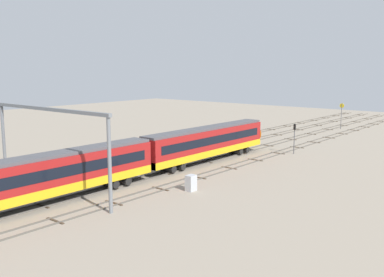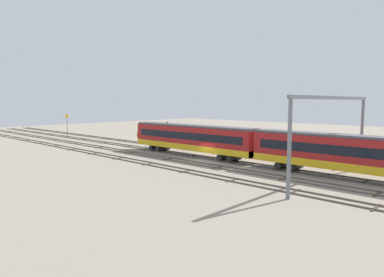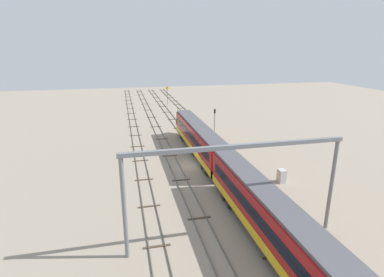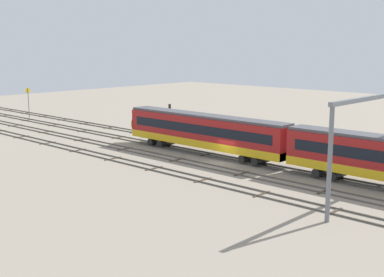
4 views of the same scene
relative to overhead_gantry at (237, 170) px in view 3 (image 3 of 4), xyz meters
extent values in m
plane|color=gray|center=(18.70, -0.24, -6.92)|extent=(188.50, 188.50, 0.00)
cube|color=#59544C|center=(18.70, -8.11, -6.84)|extent=(172.50, 0.07, 0.16)
cube|color=#59544C|center=(18.70, -6.67, -6.84)|extent=(172.50, 0.07, 0.16)
cube|color=#473828|center=(-4.52, -7.39, -6.88)|extent=(0.24, 2.40, 0.08)
cube|color=#473828|center=(2.11, -7.39, -6.88)|extent=(0.24, 2.40, 0.08)
cube|color=#473828|center=(8.75, -7.39, -6.88)|extent=(0.24, 2.40, 0.08)
cube|color=#473828|center=(15.38, -7.39, -6.88)|extent=(0.24, 2.40, 0.08)
cube|color=#473828|center=(22.02, -7.39, -6.88)|extent=(0.24, 2.40, 0.08)
cube|color=#473828|center=(28.65, -7.39, -6.88)|extent=(0.24, 2.40, 0.08)
cube|color=#473828|center=(35.28, -7.39, -6.88)|extent=(0.24, 2.40, 0.08)
cube|color=#473828|center=(41.92, -7.39, -6.88)|extent=(0.24, 2.40, 0.08)
cube|color=#473828|center=(48.55, -7.39, -6.88)|extent=(0.24, 2.40, 0.08)
cube|color=#473828|center=(55.19, -7.39, -6.88)|extent=(0.24, 2.40, 0.08)
cube|color=#473828|center=(61.82, -7.39, -6.88)|extent=(0.24, 2.40, 0.08)
cube|color=#473828|center=(68.46, -7.39, -6.88)|extent=(0.24, 2.40, 0.08)
cube|color=#473828|center=(75.09, -7.39, -6.88)|extent=(0.24, 2.40, 0.08)
cube|color=#473828|center=(81.73, -7.39, -6.88)|extent=(0.24, 2.40, 0.08)
cube|color=#473828|center=(88.36, -7.39, -6.88)|extent=(0.24, 2.40, 0.08)
cube|color=#473828|center=(95.00, -7.39, -6.88)|extent=(0.24, 2.40, 0.08)
cube|color=#473828|center=(101.63, -7.39, -6.88)|extent=(0.24, 2.40, 0.08)
cube|color=#59544C|center=(18.70, -3.34, -6.84)|extent=(172.50, 0.07, 0.16)
cube|color=#59544C|center=(18.70, -1.91, -6.84)|extent=(172.50, 0.07, 0.16)
cube|color=#473828|center=(-2.87, -2.63, -6.88)|extent=(0.24, 2.40, 0.08)
cube|color=#473828|center=(5.76, -2.63, -6.88)|extent=(0.24, 2.40, 0.08)
cube|color=#473828|center=(14.39, -2.63, -6.88)|extent=(0.24, 2.40, 0.08)
cube|color=#473828|center=(23.01, -2.63, -6.88)|extent=(0.24, 2.40, 0.08)
cube|color=#473828|center=(31.64, -2.63, -6.88)|extent=(0.24, 2.40, 0.08)
cube|color=#473828|center=(40.26, -2.63, -6.88)|extent=(0.24, 2.40, 0.08)
cube|color=#473828|center=(48.89, -2.63, -6.88)|extent=(0.24, 2.40, 0.08)
cube|color=#473828|center=(57.51, -2.63, -6.88)|extent=(0.24, 2.40, 0.08)
cube|color=#473828|center=(66.14, -2.63, -6.88)|extent=(0.24, 2.40, 0.08)
cube|color=#473828|center=(74.76, -2.63, -6.88)|extent=(0.24, 2.40, 0.08)
cube|color=#473828|center=(83.39, -2.63, -6.88)|extent=(0.24, 2.40, 0.08)
cube|color=#473828|center=(92.01, -2.63, -6.88)|extent=(0.24, 2.40, 0.08)
cube|color=#473828|center=(100.64, -2.63, -6.88)|extent=(0.24, 2.40, 0.08)
cube|color=#59544C|center=(18.70, 1.42, -6.84)|extent=(172.50, 0.07, 0.16)
cube|color=#59544C|center=(18.70, 2.86, -6.84)|extent=(172.50, 0.07, 0.16)
cube|color=#473828|center=(4.32, 2.14, -6.88)|extent=(0.24, 2.40, 0.08)
cube|color=#473828|center=(13.91, 2.14, -6.88)|extent=(0.24, 2.40, 0.08)
cube|color=#473828|center=(23.49, 2.14, -6.88)|extent=(0.24, 2.40, 0.08)
cube|color=#473828|center=(33.07, 2.14, -6.88)|extent=(0.24, 2.40, 0.08)
cube|color=#473828|center=(42.66, 2.14, -6.88)|extent=(0.24, 2.40, 0.08)
cube|color=#473828|center=(52.24, 2.14, -6.88)|extent=(0.24, 2.40, 0.08)
cube|color=#473828|center=(61.82, 2.14, -6.88)|extent=(0.24, 2.40, 0.08)
cube|color=#473828|center=(71.41, 2.14, -6.88)|extent=(0.24, 2.40, 0.08)
cube|color=#473828|center=(80.99, 2.14, -6.88)|extent=(0.24, 2.40, 0.08)
cube|color=#473828|center=(90.57, 2.14, -6.88)|extent=(0.24, 2.40, 0.08)
cube|color=#473828|center=(100.16, 2.14, -6.88)|extent=(0.24, 2.40, 0.08)
cube|color=#59544C|center=(18.70, 6.19, -6.84)|extent=(172.50, 0.07, 0.16)
cube|color=#59544C|center=(18.70, 7.62, -6.84)|extent=(172.50, 0.07, 0.16)
cube|color=#473828|center=(0.73, 6.90, -6.88)|extent=(0.24, 2.40, 0.08)
cube|color=#473828|center=(7.92, 6.90, -6.88)|extent=(0.24, 2.40, 0.08)
cube|color=#473828|center=(15.10, 6.90, -6.88)|extent=(0.24, 2.40, 0.08)
cube|color=#473828|center=(22.29, 6.90, -6.88)|extent=(0.24, 2.40, 0.08)
cube|color=#473828|center=(29.48, 6.90, -6.88)|extent=(0.24, 2.40, 0.08)
cube|color=#473828|center=(36.67, 6.90, -6.88)|extent=(0.24, 2.40, 0.08)
cube|color=#473828|center=(43.85, 6.90, -6.88)|extent=(0.24, 2.40, 0.08)
cube|color=#473828|center=(51.04, 6.90, -6.88)|extent=(0.24, 2.40, 0.08)
cube|color=#473828|center=(58.23, 6.90, -6.88)|extent=(0.24, 2.40, 0.08)
cube|color=#473828|center=(65.42, 6.90, -6.88)|extent=(0.24, 2.40, 0.08)
cube|color=#473828|center=(72.61, 6.90, -6.88)|extent=(0.24, 2.40, 0.08)
cube|color=#473828|center=(79.79, 6.90, -6.88)|extent=(0.24, 2.40, 0.08)
cube|color=#473828|center=(86.98, 6.90, -6.88)|extent=(0.24, 2.40, 0.08)
cube|color=#473828|center=(94.17, 6.90, -6.88)|extent=(0.24, 2.40, 0.08)
cube|color=#473828|center=(101.36, 6.90, -6.88)|extent=(0.24, 2.40, 0.08)
cube|color=maroon|center=(23.45, -2.63, -4.06)|extent=(24.00, 2.90, 3.60)
cube|color=gold|center=(23.45, -2.63, -5.41)|extent=(24.00, 2.94, 0.90)
cube|color=#4C4C51|center=(23.45, -2.63, -2.11)|extent=(24.00, 2.50, 0.30)
cube|color=black|center=(23.45, -4.09, -3.63)|extent=(22.00, 0.04, 1.10)
cube|color=black|center=(23.45, -1.17, -3.63)|extent=(22.00, 0.04, 1.10)
cylinder|color=black|center=(14.87, -2.63, -6.31)|extent=(0.90, 2.70, 0.90)
cylinder|color=black|center=(16.67, -2.63, -6.31)|extent=(0.90, 2.70, 0.90)
cylinder|color=black|center=(30.23, -2.63, -6.31)|extent=(0.90, 2.70, 0.90)
cylinder|color=black|center=(32.03, -2.63, -6.31)|extent=(0.90, 2.70, 0.90)
cube|color=maroon|center=(-1.35, -2.63, -4.06)|extent=(24.00, 2.90, 3.60)
cube|color=gold|center=(-1.35, -2.63, -5.41)|extent=(24.00, 2.94, 0.90)
cube|color=#4C4C51|center=(-1.35, -2.63, -2.11)|extent=(24.00, 2.50, 0.30)
cube|color=black|center=(-1.35, -4.09, -3.63)|extent=(22.00, 0.04, 1.10)
cube|color=black|center=(-1.35, -1.17, -3.63)|extent=(22.00, 0.04, 1.10)
cylinder|color=black|center=(5.43, -2.63, -6.31)|extent=(0.90, 2.70, 0.90)
cylinder|color=black|center=(7.23, -2.63, -6.31)|extent=(0.90, 2.70, 0.90)
cone|color=gold|center=(36.25, -2.63, -4.24)|extent=(1.60, 3.24, 3.24)
cylinder|color=slate|center=(0.00, -9.44, -2.50)|extent=(0.36, 0.36, 8.84)
cylinder|color=slate|center=(0.00, 9.44, -2.50)|extent=(0.36, 0.36, 8.84)
cube|color=slate|center=(0.00, 0.00, 2.10)|extent=(0.40, 19.49, 0.35)
cylinder|color=#4C4C51|center=(68.88, -4.44, -4.17)|extent=(0.12, 0.12, 5.51)
cylinder|color=yellow|center=(68.92, -4.44, -1.85)|extent=(0.05, 0.98, 0.98)
cube|color=black|center=(68.95, -4.44, -1.85)|extent=(0.02, 0.44, 0.12)
cylinder|color=#4C4C51|center=(36.57, -9.44, -5.05)|extent=(0.14, 0.14, 3.74)
cube|color=black|center=(36.57, -9.44, -2.73)|extent=(0.20, 0.32, 0.90)
sphere|color=red|center=(36.68, -9.44, -2.53)|extent=(0.20, 0.20, 0.20)
sphere|color=#262626|center=(36.68, -9.44, -2.92)|extent=(0.20, 0.20, 0.20)
cube|color=#B2B7BC|center=(10.36, -10.41, -6.05)|extent=(1.08, 0.86, 1.75)
cube|color=#333333|center=(10.91, -10.41, -5.78)|extent=(0.02, 0.60, 0.24)
camera|label=1|loc=(-25.37, -39.90, 6.27)|focal=41.35mm
camera|label=2|loc=(-14.44, 36.87, 1.66)|focal=32.26mm
camera|label=3|loc=(-22.06, 9.04, 9.89)|focal=28.29mm
camera|label=4|loc=(-18.29, 43.86, 6.38)|focal=48.24mm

